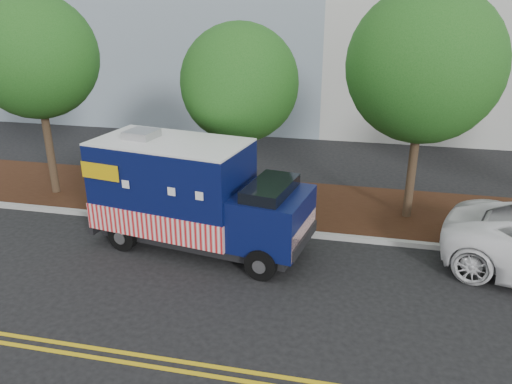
# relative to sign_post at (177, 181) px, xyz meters

# --- Properties ---
(ground) EXTENTS (120.00, 120.00, 0.00)m
(ground) POSITION_rel_sign_post_xyz_m (1.43, -1.91, -1.20)
(ground) COLOR black
(ground) RESTS_ON ground
(curb) EXTENTS (120.00, 0.18, 0.15)m
(curb) POSITION_rel_sign_post_xyz_m (1.43, -0.51, -1.12)
(curb) COLOR #9E9E99
(curb) RESTS_ON ground
(mulch_strip) EXTENTS (120.00, 4.00, 0.15)m
(mulch_strip) POSITION_rel_sign_post_xyz_m (1.43, 1.59, -1.12)
(mulch_strip) COLOR black
(mulch_strip) RESTS_ON ground
(centerline_near) EXTENTS (120.00, 0.10, 0.01)m
(centerline_near) POSITION_rel_sign_post_xyz_m (1.43, -6.36, -1.19)
(centerline_near) COLOR gold
(centerline_near) RESTS_ON ground
(centerline_far) EXTENTS (120.00, 0.10, 0.01)m
(centerline_far) POSITION_rel_sign_post_xyz_m (1.43, -6.61, -1.19)
(centerline_far) COLOR gold
(centerline_far) RESTS_ON ground
(tree_a) EXTENTS (3.95, 3.95, 6.72)m
(tree_a) POSITION_rel_sign_post_xyz_m (-4.83, 0.80, 3.54)
(tree_a) COLOR #38281C
(tree_a) RESTS_ON ground
(tree_b) EXTENTS (3.66, 3.66, 5.87)m
(tree_b) POSITION_rel_sign_post_xyz_m (1.67, 1.42, 2.83)
(tree_b) COLOR #38281C
(tree_b) RESTS_ON ground
(tree_c) EXTENTS (4.35, 4.35, 6.90)m
(tree_c) POSITION_rel_sign_post_xyz_m (7.02, 1.29, 3.51)
(tree_c) COLOR #38281C
(tree_c) RESTS_ON ground
(sign_post) EXTENTS (0.06, 0.06, 2.40)m
(sign_post) POSITION_rel_sign_post_xyz_m (0.00, 0.00, 0.00)
(sign_post) COLOR #473828
(sign_post) RESTS_ON ground
(food_truck) EXTENTS (6.27, 3.18, 3.16)m
(food_truck) POSITION_rel_sign_post_xyz_m (1.04, -1.68, 0.23)
(food_truck) COLOR black
(food_truck) RESTS_ON ground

